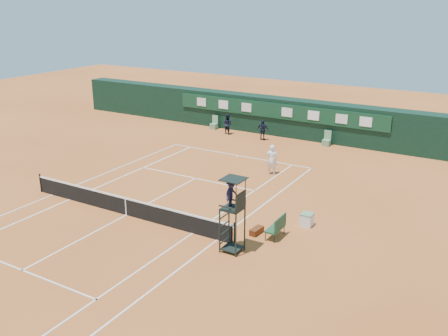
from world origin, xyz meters
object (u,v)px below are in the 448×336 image
at_px(umpire_chair, 232,199).
at_px(player, 272,159).
at_px(tennis_net, 126,206).
at_px(cooler, 307,220).
at_px(player_bench, 277,226).

xyz_separation_m(umpire_chair, player, (-2.90, 10.13, -1.50)).
distance_m(tennis_net, cooler, 9.18).
bearing_deg(tennis_net, player, 68.98).
height_order(cooler, player, player).
bearing_deg(cooler, player_bench, -110.04).
height_order(umpire_chair, player_bench, umpire_chair).
bearing_deg(cooler, player, 128.49).
xyz_separation_m(tennis_net, umpire_chair, (6.58, -0.56, 1.95)).
xyz_separation_m(tennis_net, cooler, (8.46, 3.56, -0.18)).
xyz_separation_m(umpire_chair, player_bench, (1.17, 2.18, -1.86)).
bearing_deg(player_bench, player, 117.15).
bearing_deg(umpire_chair, player_bench, 61.70).
bearing_deg(player_bench, cooler, 69.96).
bearing_deg(tennis_net, umpire_chair, -4.86).
xyz_separation_m(player_bench, cooler, (0.71, 1.94, -0.27)).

